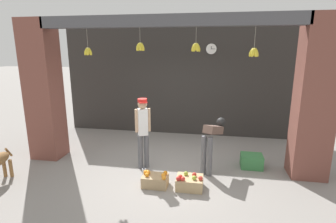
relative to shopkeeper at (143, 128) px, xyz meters
name	(u,v)px	position (x,y,z in m)	size (l,w,h in m)	color
ground_plane	(165,170)	(0.50, -0.06, -0.93)	(60.00, 60.00, 0.00)	gray
shop_back_wall	(181,82)	(0.50, 2.62, 0.72)	(7.26, 0.12, 3.28)	#2D2B28
shop_pillar_left	(44,91)	(-2.48, 0.24, 0.72)	(0.70, 0.60, 3.28)	brown
shop_pillar_right	(315,99)	(3.48, 0.24, 0.72)	(0.70, 0.60, 3.28)	brown
storefront_awning	(166,22)	(0.51, 0.06, 2.21)	(5.36, 0.26, 0.83)	#4C4C51
shopkeeper	(143,128)	(0.00, 0.00, 0.00)	(0.32, 0.30, 1.59)	#56565B
worker_stooping	(212,139)	(1.50, 0.12, -0.18)	(0.51, 0.81, 1.11)	#56565B
fruit_crate_oranges	(155,180)	(0.43, -0.75, -0.80)	(0.49, 0.35, 0.30)	tan
fruit_crate_apples	(189,182)	(1.10, -0.73, -0.80)	(0.51, 0.41, 0.31)	tan
produce_box_green	(252,161)	(2.40, 0.43, -0.78)	(0.48, 0.39, 0.30)	#387A42
water_bottle	(144,173)	(0.14, -0.51, -0.81)	(0.07, 0.07, 0.25)	silver
wall_clock	(211,49)	(1.37, 2.54, 1.69)	(0.32, 0.03, 0.32)	black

